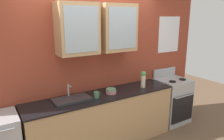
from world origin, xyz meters
TOP-DOWN VIEW (x-y plane):
  - back_wall_unit at (0.01, 0.30)m, footprint 4.62×0.44m
  - counter at (0.00, 0.00)m, footprint 2.54×0.59m
  - stove_range at (1.62, -0.00)m, footprint 0.63×0.60m
  - sink_faucet at (-0.52, 0.04)m, footprint 0.56×0.32m
  - bowl_stack at (0.14, -0.02)m, footprint 0.17×0.17m
  - vase at (0.79, -0.05)m, footprint 0.09×0.09m
  - cup_near_sink at (-0.15, -0.07)m, footprint 0.11×0.08m

SIDE VIEW (x-z plane):
  - counter at x=0.00m, z-range 0.00..0.90m
  - stove_range at x=1.62m, z-range -0.08..1.00m
  - sink_faucet at x=-0.52m, z-range 0.81..1.03m
  - bowl_stack at x=0.14m, z-range 0.90..0.98m
  - cup_near_sink at x=-0.15m, z-range 0.90..1.00m
  - vase at x=0.79m, z-range 0.92..1.21m
  - back_wall_unit at x=0.01m, z-range 0.10..2.95m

